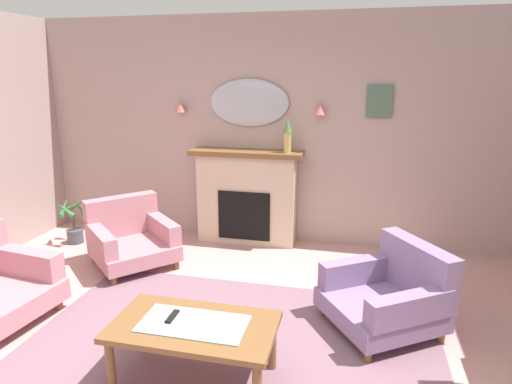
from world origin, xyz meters
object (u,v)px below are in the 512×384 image
at_px(mantel_vase_centre, 288,134).
at_px(wall_sconce_right, 320,109).
at_px(fireplace, 247,198).
at_px(coffee_table, 194,331).
at_px(potted_plant_small_fern, 74,223).
at_px(tv_remote, 172,317).
at_px(wall_mirror, 249,103).
at_px(wall_sconce_left, 181,106).
at_px(armchair_by_coffee_table, 130,237).
at_px(framed_picture, 379,101).
at_px(armchair_in_corner, 391,293).

height_order(mantel_vase_centre, wall_sconce_right, wall_sconce_right).
xyz_separation_m(fireplace, coffee_table, (0.30, -2.59, -0.19)).
bearing_deg(potted_plant_small_fern, tv_remote, -42.61).
bearing_deg(potted_plant_small_fern, mantel_vase_centre, 10.93).
bearing_deg(wall_mirror, fireplace, -90.00).
xyz_separation_m(wall_mirror, wall_sconce_left, (-0.85, -0.05, -0.05)).
bearing_deg(armchair_by_coffee_table, framed_picture, 22.23).
height_order(framed_picture, armchair_in_corner, framed_picture).
relative_size(coffee_table, armchair_in_corner, 0.98).
distance_m(wall_mirror, potted_plant_small_fern, 2.62).
bearing_deg(coffee_table, tv_remote, 169.06).
bearing_deg(armchair_in_corner, armchair_by_coffee_table, 165.98).
height_order(wall_mirror, wall_sconce_right, wall_mirror).
bearing_deg(tv_remote, armchair_in_corner, 33.02).
xyz_separation_m(mantel_vase_centre, tv_remote, (-0.37, -2.53, -0.92)).
bearing_deg(fireplace, coffee_table, -83.51).
distance_m(mantel_vase_centre, wall_mirror, 0.63).
distance_m(wall_mirror, wall_sconce_right, 0.85).
distance_m(mantel_vase_centre, framed_picture, 1.08).
height_order(coffee_table, armchair_by_coffee_table, armchair_by_coffee_table).
height_order(wall_mirror, potted_plant_small_fern, wall_mirror).
height_order(fireplace, wall_sconce_left, wall_sconce_left).
bearing_deg(armchair_in_corner, fireplace, 135.66).
bearing_deg(tv_remote, armchair_by_coffee_table, 126.62).
bearing_deg(wall_mirror, armchair_by_coffee_table, -136.20).
height_order(wall_sconce_right, potted_plant_small_fern, wall_sconce_right).
distance_m(fireplace, wall_sconce_left, 1.38).
xyz_separation_m(tv_remote, potted_plant_small_fern, (-2.21, 2.03, -0.19)).
distance_m(mantel_vase_centre, coffee_table, 2.75).
height_order(mantel_vase_centre, framed_picture, framed_picture).
bearing_deg(armchair_in_corner, potted_plant_small_fern, 164.01).
xyz_separation_m(tv_remote, armchair_in_corner, (1.50, 0.97, -0.15)).
height_order(fireplace, mantel_vase_centre, mantel_vase_centre).
distance_m(tv_remote, armchair_by_coffee_table, 2.06).
bearing_deg(armchair_by_coffee_table, mantel_vase_centre, 28.90).
bearing_deg(wall_sconce_left, framed_picture, 1.46).
relative_size(framed_picture, tv_remote, 2.25).
relative_size(fireplace, coffee_table, 1.24).
bearing_deg(wall_mirror, potted_plant_small_fern, -162.19).
bearing_deg(wall_sconce_left, armchair_by_coffee_table, -103.82).
relative_size(wall_mirror, wall_sconce_right, 6.86).
relative_size(wall_sconce_left, potted_plant_small_fern, 0.24).
height_order(wall_mirror, coffee_table, wall_mirror).
bearing_deg(wall_mirror, mantel_vase_centre, -18.78).
height_order(wall_sconce_left, coffee_table, wall_sconce_left).
bearing_deg(framed_picture, potted_plant_small_fern, -169.27).
bearing_deg(potted_plant_small_fern, framed_picture, 10.73).
xyz_separation_m(wall_sconce_left, armchair_in_corner, (2.48, -1.68, -1.35)).
height_order(wall_sconce_left, tv_remote, wall_sconce_left).
height_order(wall_sconce_right, framed_picture, framed_picture).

